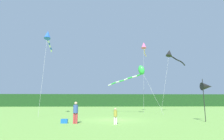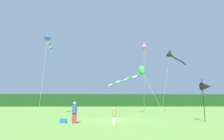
{
  "view_description": "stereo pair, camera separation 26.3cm",
  "coord_description": "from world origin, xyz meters",
  "px_view_note": "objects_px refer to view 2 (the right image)",
  "views": [
    {
      "loc": [
        -0.96,
        -17.66,
        1.73
      ],
      "look_at": [
        0.0,
        6.0,
        5.75
      ],
      "focal_mm": 29.5,
      "sensor_mm": 36.0,
      "label": 1
    },
    {
      "loc": [
        -0.7,
        -17.67,
        1.73
      ],
      "look_at": [
        0.0,
        6.0,
        5.75
      ],
      "focal_mm": 29.5,
      "sensor_mm": 36.0,
      "label": 2
    }
  ],
  "objects_px": {
    "kite_black": "(171,54)",
    "cooler_box": "(63,121)",
    "banner_flag_pole": "(206,87)",
    "kite_green": "(137,73)",
    "person_adult": "(74,111)",
    "kite_blue": "(48,37)",
    "person_child": "(114,115)",
    "kite_rainbow": "(144,46)"
  },
  "relations": [
    {
      "from": "kite_black",
      "to": "cooler_box",
      "type": "bearing_deg",
      "value": -134.26
    },
    {
      "from": "cooler_box",
      "to": "banner_flag_pole",
      "type": "bearing_deg",
      "value": 2.66
    },
    {
      "from": "cooler_box",
      "to": "banner_flag_pole",
      "type": "relative_size",
      "value": 0.14
    },
    {
      "from": "banner_flag_pole",
      "to": "kite_green",
      "type": "bearing_deg",
      "value": 112.19
    },
    {
      "from": "cooler_box",
      "to": "kite_black",
      "type": "height_order",
      "value": "kite_black"
    },
    {
      "from": "person_adult",
      "to": "kite_green",
      "type": "bearing_deg",
      "value": 58.2
    },
    {
      "from": "kite_black",
      "to": "kite_blue",
      "type": "xyz_separation_m",
      "value": [
        -18.75,
        -6.3,
        0.56
      ]
    },
    {
      "from": "person_child",
      "to": "kite_green",
      "type": "height_order",
      "value": "kite_green"
    },
    {
      "from": "person_child",
      "to": "kite_black",
      "type": "height_order",
      "value": "kite_black"
    },
    {
      "from": "person_adult",
      "to": "person_child",
      "type": "xyz_separation_m",
      "value": [
        3.11,
        -0.7,
        -0.26
      ]
    },
    {
      "from": "kite_black",
      "to": "kite_rainbow",
      "type": "distance_m",
      "value": 4.75
    },
    {
      "from": "kite_black",
      "to": "kite_rainbow",
      "type": "height_order",
      "value": "kite_rainbow"
    },
    {
      "from": "banner_flag_pole",
      "to": "kite_black",
      "type": "xyz_separation_m",
      "value": [
        2.22,
        14.17,
        6.66
      ]
    },
    {
      "from": "person_child",
      "to": "banner_flag_pole",
      "type": "relative_size",
      "value": 0.33
    },
    {
      "from": "person_adult",
      "to": "person_child",
      "type": "height_order",
      "value": "person_adult"
    },
    {
      "from": "cooler_box",
      "to": "person_child",
      "type": "bearing_deg",
      "value": -13.52
    },
    {
      "from": "person_adult",
      "to": "banner_flag_pole",
      "type": "bearing_deg",
      "value": 4.21
    },
    {
      "from": "banner_flag_pole",
      "to": "person_child",
      "type": "bearing_deg",
      "value": -169.34
    },
    {
      "from": "kite_black",
      "to": "kite_blue",
      "type": "distance_m",
      "value": 19.79
    },
    {
      "from": "person_child",
      "to": "kite_rainbow",
      "type": "relative_size",
      "value": 0.11
    },
    {
      "from": "banner_flag_pole",
      "to": "kite_rainbow",
      "type": "bearing_deg",
      "value": 99.67
    },
    {
      "from": "person_adult",
      "to": "cooler_box",
      "type": "relative_size",
      "value": 3.24
    },
    {
      "from": "cooler_box",
      "to": "kite_rainbow",
      "type": "relative_size",
      "value": 0.05
    },
    {
      "from": "cooler_box",
      "to": "person_adult",
      "type": "bearing_deg",
      "value": -16.25
    },
    {
      "from": "cooler_box",
      "to": "kite_rainbow",
      "type": "bearing_deg",
      "value": 55.9
    },
    {
      "from": "cooler_box",
      "to": "kite_rainbow",
      "type": "xyz_separation_m",
      "value": [
        9.77,
        14.43,
        10.68
      ]
    },
    {
      "from": "person_adult",
      "to": "kite_rainbow",
      "type": "relative_size",
      "value": 0.15
    },
    {
      "from": "cooler_box",
      "to": "kite_rainbow",
      "type": "distance_m",
      "value": 20.44
    },
    {
      "from": "banner_flag_pole",
      "to": "cooler_box",
      "type": "bearing_deg",
      "value": -177.34
    },
    {
      "from": "banner_flag_pole",
      "to": "kite_rainbow",
      "type": "height_order",
      "value": "kite_rainbow"
    },
    {
      "from": "cooler_box",
      "to": "kite_blue",
      "type": "height_order",
      "value": "kite_blue"
    },
    {
      "from": "kite_green",
      "to": "kite_rainbow",
      "type": "relative_size",
      "value": 0.61
    },
    {
      "from": "kite_rainbow",
      "to": "kite_blue",
      "type": "relative_size",
      "value": 1.05
    },
    {
      "from": "person_adult",
      "to": "person_child",
      "type": "distance_m",
      "value": 3.2
    },
    {
      "from": "banner_flag_pole",
      "to": "kite_green",
      "type": "height_order",
      "value": "kite_green"
    },
    {
      "from": "kite_green",
      "to": "kite_blue",
      "type": "relative_size",
      "value": 0.65
    },
    {
      "from": "banner_flag_pole",
      "to": "kite_black",
      "type": "bearing_deg",
      "value": 81.1
    },
    {
      "from": "person_adult",
      "to": "kite_blue",
      "type": "height_order",
      "value": "kite_blue"
    },
    {
      "from": "kite_green",
      "to": "kite_black",
      "type": "bearing_deg",
      "value": 29.99
    },
    {
      "from": "banner_flag_pole",
      "to": "kite_green",
      "type": "distance_m",
      "value": 11.62
    },
    {
      "from": "person_child",
      "to": "kite_blue",
      "type": "distance_m",
      "value": 15.79
    },
    {
      "from": "kite_black",
      "to": "kite_green",
      "type": "xyz_separation_m",
      "value": [
        -6.47,
        -3.74,
        -3.8
      ]
    }
  ]
}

